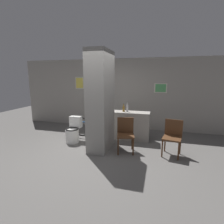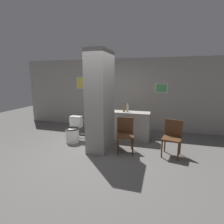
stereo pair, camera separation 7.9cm
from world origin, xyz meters
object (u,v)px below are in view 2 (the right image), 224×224
object	(u,v)px
chair_by_doorway	(172,136)
bicycle	(96,127)
toilet	(73,131)
chair_near_pillar	(125,133)
bottle_tall	(127,108)

from	to	relation	value
chair_by_doorway	bicycle	xyz separation A→B (m)	(-2.32, 0.71, -0.16)
toilet	chair_by_doorway	world-z (taller)	chair_by_doorway
bicycle	chair_near_pillar	bearing A→B (deg)	-35.05
bicycle	chair_by_doorway	bearing A→B (deg)	-17.00
chair_by_doorway	toilet	bearing A→B (deg)	-172.06
toilet	chair_by_doorway	bearing A→B (deg)	-3.33
chair_near_pillar	bottle_tall	xyz separation A→B (m)	(-0.14, 0.96, 0.49)
toilet	bicycle	distance (m)	0.74
toilet	bottle_tall	xyz separation A→B (m)	(1.51, 0.70, 0.68)
bottle_tall	chair_by_doorway	bearing A→B (deg)	-33.29
chair_near_pillar	bicycle	world-z (taller)	chair_near_pillar
chair_by_doorway	bicycle	bearing A→B (deg)	174.27
bicycle	bottle_tall	size ratio (longest dim) A/B	5.07
toilet	bicycle	world-z (taller)	toilet
chair_near_pillar	chair_by_doorway	world-z (taller)	same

